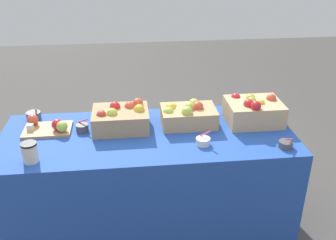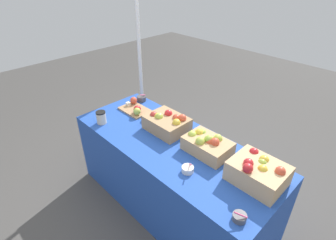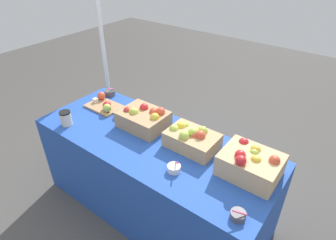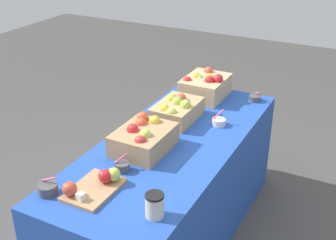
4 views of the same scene
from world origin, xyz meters
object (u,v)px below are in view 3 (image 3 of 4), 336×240
object	(u,v)px
apple_crate_middle	(191,138)
sample_bowl_extra	(110,93)
apple_crate_left	(250,164)
sample_bowl_far	(238,215)
apple_crate_right	(144,118)
tent_pole	(102,39)
sample_bowl_near	(120,114)
coffee_cup	(66,118)
cutting_board_front	(104,104)
sample_bowl_mid	(174,168)

from	to	relation	value
apple_crate_middle	sample_bowl_extra	distance (m)	1.07
apple_crate_left	sample_bowl_far	bearing A→B (deg)	-75.29
apple_crate_left	apple_crate_middle	world-z (taller)	apple_crate_left
apple_crate_right	tent_pole	size ratio (longest dim) A/B	0.16
apple_crate_right	sample_bowl_near	xyz separation A→B (m)	(-0.25, -0.01, -0.05)
apple_crate_right	sample_bowl_extra	distance (m)	0.64
coffee_cup	apple_crate_left	bearing A→B (deg)	14.06
apple_crate_left	sample_bowl_extra	distance (m)	1.52
cutting_board_front	coffee_cup	xyz separation A→B (m)	(-0.04, -0.37, 0.03)
sample_bowl_near	sample_bowl_mid	distance (m)	0.80
sample_bowl_far	tent_pole	distance (m)	2.19
apple_crate_middle	sample_bowl_mid	size ratio (longest dim) A/B	3.56
tent_pole	apple_crate_middle	bearing A→B (deg)	-19.06
sample_bowl_far	coffee_cup	bearing A→B (deg)	179.77
apple_crate_right	tent_pole	world-z (taller)	tent_pole
apple_crate_middle	coffee_cup	xyz separation A→B (m)	(-0.96, -0.37, -0.01)
cutting_board_front	sample_bowl_mid	world-z (taller)	sample_bowl_mid
apple_crate_middle	sample_bowl_near	xyz separation A→B (m)	(-0.70, -0.02, -0.05)
apple_crate_right	coffee_cup	size ratio (longest dim) A/B	3.04
apple_crate_right	sample_bowl_mid	distance (m)	0.57
sample_bowl_extra	coffee_cup	xyz separation A→B (m)	(0.09, -0.56, 0.03)
apple_crate_middle	coffee_cup	size ratio (longest dim) A/B	3.03
sample_bowl_mid	sample_bowl_far	distance (m)	0.50
coffee_cup	apple_crate_right	bearing A→B (deg)	35.03
apple_crate_left	sample_bowl_mid	distance (m)	0.48
sample_bowl_near	coffee_cup	xyz separation A→B (m)	(-0.26, -0.34, 0.04)
sample_bowl_extra	apple_crate_right	bearing A→B (deg)	-18.26
sample_bowl_mid	sample_bowl_far	size ratio (longest dim) A/B	1.15
sample_bowl_extra	sample_bowl_mid	bearing A→B (deg)	-23.26
cutting_board_front	sample_bowl_near	size ratio (longest dim) A/B	3.35
apple_crate_left	tent_pole	distance (m)	1.97
apple_crate_left	coffee_cup	distance (m)	1.45
apple_crate_left	tent_pole	bearing A→B (deg)	164.89
apple_crate_middle	tent_pole	distance (m)	1.55
sample_bowl_near	sample_bowl_mid	bearing A→B (deg)	-19.08
apple_crate_right	sample_bowl_extra	size ratio (longest dim) A/B	3.68
sample_bowl_mid	tent_pole	distance (m)	1.72
coffee_cup	tent_pole	xyz separation A→B (m)	(-0.47, 0.86, 0.34)
apple_crate_right	sample_bowl_mid	bearing A→B (deg)	-28.84
sample_bowl_near	sample_bowl_mid	xyz separation A→B (m)	(0.75, -0.26, -0.00)
sample_bowl_near	sample_bowl_far	xyz separation A→B (m)	(1.25, -0.35, -0.00)
sample_bowl_near	tent_pole	bearing A→B (deg)	144.66
cutting_board_front	sample_bowl_near	distance (m)	0.22
sample_bowl_mid	sample_bowl_extra	world-z (taller)	sample_bowl_mid
tent_pole	apple_crate_left	bearing A→B (deg)	-15.11
cutting_board_front	coffee_cup	bearing A→B (deg)	-96.19
sample_bowl_mid	cutting_board_front	bearing A→B (deg)	163.65
sample_bowl_near	coffee_cup	distance (m)	0.43
sample_bowl_near	apple_crate_left	bearing A→B (deg)	0.44
apple_crate_right	sample_bowl_mid	world-z (taller)	apple_crate_right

